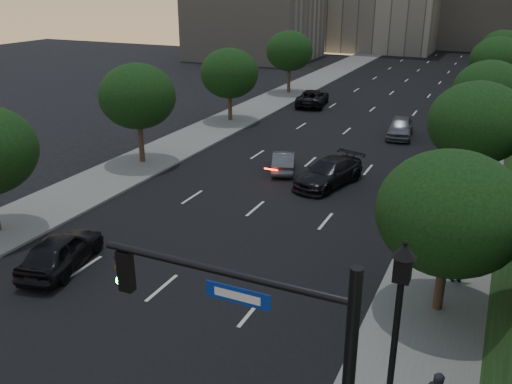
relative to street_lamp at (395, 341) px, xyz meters
The scene contains 21 objects.
ground 10.24m from the street_lamp, 169.52° to the right, with size 160.00×160.00×0.00m, color black.
road_surface 29.95m from the street_lamp, 109.04° to the left, with size 16.00×140.00×0.02m, color black.
sidewalk_right 28.32m from the street_lamp, 88.95° to the left, with size 4.50×140.00×0.15m, color slate.
sidewalk_left 34.66m from the street_lamp, 125.32° to the left, with size 4.50×140.00×0.15m, color slate.
office_block_filler 77.12m from the street_lamp, 117.65° to the left, with size 18.00×16.00×14.00m, color gray.
tree_right_a 6.38m from the street_lamp, 84.76° to the left, with size 5.20×5.20×6.24m.
tree_right_b 18.31m from the street_lamp, 88.21° to the left, with size 5.20×5.20×6.74m.
tree_right_c 31.24m from the street_lamp, 88.96° to the left, with size 5.20×5.20×6.24m.
tree_right_d 45.24m from the street_lamp, 89.28° to the left, with size 5.20×5.20×6.74m.
tree_right_e 60.22m from the street_lamp, 89.46° to the left, with size 5.20×5.20×6.24m.
tree_left_b 25.84m from the street_lamp, 141.04° to the left, with size 5.00×5.00×6.71m.
tree_left_c 35.45m from the street_lamp, 124.45° to the left, with size 5.00×5.00×6.34m.
tree_left_d 47.66m from the street_lamp, 114.88° to the left, with size 5.00×5.00×6.71m.
street_lamp is the anchor object (origin of this frame).
sedan_near_left 14.98m from the street_lamp, 168.91° to the left, with size 1.91×4.76×1.62m, color black.
sedan_mid_left 21.70m from the street_lamp, 119.77° to the left, with size 1.39×3.99×1.31m, color #4C4F53.
sedan_far_left 41.51m from the street_lamp, 112.09° to the left, with size 2.63×5.71×1.59m, color black.
sedan_near_right 19.00m from the street_lamp, 112.62° to the left, with size 2.21×5.45×1.58m, color black.
sedan_far_right 30.78m from the street_lamp, 100.21° to the left, with size 1.91×4.75×1.62m, color slate.
pedestrian_b 9.52m from the street_lamp, 86.75° to the left, with size 0.85×0.66×1.74m, color black.
pedestrian_c 8.71m from the street_lamp, 83.21° to the left, with size 1.12×0.47×1.91m, color black.
Camera 1 is at (11.39, -10.61, 11.58)m, focal length 38.00 mm.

